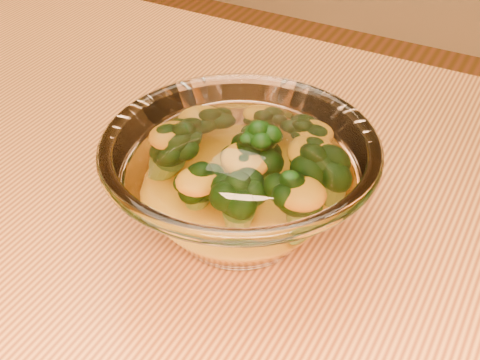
# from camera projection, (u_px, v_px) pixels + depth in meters

# --- Properties ---
(glass_bowl) EXTENTS (0.20, 0.20, 0.09)m
(glass_bowl) POSITION_uv_depth(u_px,v_px,m) (240.00, 185.00, 0.49)
(glass_bowl) COLOR white
(glass_bowl) RESTS_ON table
(cheese_sauce) EXTENTS (0.10, 0.10, 0.03)m
(cheese_sauce) POSITION_uv_depth(u_px,v_px,m) (240.00, 204.00, 0.50)
(cheese_sauce) COLOR #FAA915
(cheese_sauce) RESTS_ON glass_bowl
(broccoli_heap) EXTENTS (0.15, 0.12, 0.06)m
(broccoli_heap) POSITION_uv_depth(u_px,v_px,m) (245.00, 168.00, 0.49)
(broccoli_heap) COLOR black
(broccoli_heap) RESTS_ON cheese_sauce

